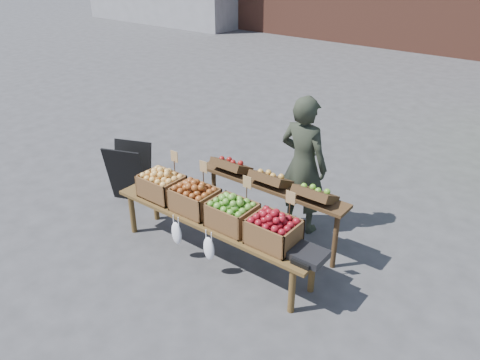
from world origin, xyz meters
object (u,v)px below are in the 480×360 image
Objects in this scene: vendor at (303,165)px; back_table at (270,204)px; crate_russet_pears at (195,200)px; weighing_scale at (309,255)px; crate_green_apples at (274,232)px; chalkboard_sign at (129,173)px; crate_golden_apples at (162,186)px; display_bench at (214,238)px; crate_red_apples at (232,215)px.

vendor is 0.65m from back_table.
crate_russet_pears is at bearing -128.11° from back_table.
crate_green_apples is at bearing 180.00° from weighing_scale.
chalkboard_sign reaches higher than crate_green_apples.
crate_russet_pears is at bearing 0.00° from crate_golden_apples.
vendor is 3.58× the size of crate_russet_pears.
back_table is 0.78× the size of display_bench.
vendor reaches higher than crate_red_apples.
crate_russet_pears is at bearing 180.00° from weighing_scale.
back_table is 4.20× the size of crate_green_apples.
crate_red_apples reaches higher than weighing_scale.
vendor reaches higher than display_bench.
crate_russet_pears is 1.00× the size of crate_red_apples.
crate_red_apples is 1.00× the size of crate_green_apples.
crate_golden_apples and crate_green_apples have the same top height.
display_bench is at bearing 0.00° from crate_russet_pears.
back_table is at bearing -11.75° from chalkboard_sign.
vendor is at bearing 83.10° from crate_red_apples.
crate_green_apples is (0.40, -1.23, -0.18)m from vendor.
vendor is 0.66× the size of display_bench.
crate_green_apples is (1.65, 0.00, 0.00)m from crate_golden_apples.
crate_green_apples is at bearing 110.27° from vendor.
crate_red_apples is at bearing -30.65° from chalkboard_sign.
back_table is 6.18× the size of weighing_scale.
display_bench is at bearing 73.33° from vendor.
crate_green_apples is at bearing -53.37° from back_table.
crate_golden_apples is at bearing 46.96° from vendor.
display_bench is at bearing 180.00° from crate_red_apples.
vendor is at bearing -0.42° from chalkboard_sign.
vendor is at bearing 107.97° from crate_green_apples.
back_table is at bearing 32.86° from crate_golden_apples.
crate_golden_apples is (1.06, -0.35, 0.27)m from chalkboard_sign.
vendor reaches higher than weighing_scale.
crate_golden_apples and crate_russet_pears have the same top height.
crate_red_apples is 0.55m from crate_green_apples.
vendor is at bearing 44.66° from crate_golden_apples.
chalkboard_sign is 0.32× the size of display_bench.
chalkboard_sign is 2.20m from back_table.
chalkboard_sign is (-2.30, -0.88, -0.46)m from vendor.
display_bench is 5.40× the size of crate_russet_pears.
vendor is 0.85× the size of back_table.
display_bench is 0.93m from crate_green_apples.
crate_red_apples is at bearing 0.00° from crate_russet_pears.
crate_red_apples is (-0.01, -0.72, 0.19)m from back_table.
weighing_scale is at bearing -27.79° from chalkboard_sign.
back_table is 1.20m from weighing_scale.
crate_russet_pears is 1.10m from crate_green_apples.
back_table reaches higher than crate_russet_pears.
crate_golden_apples is at bearing 180.00° from crate_russet_pears.
display_bench is 5.40× the size of crate_golden_apples.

